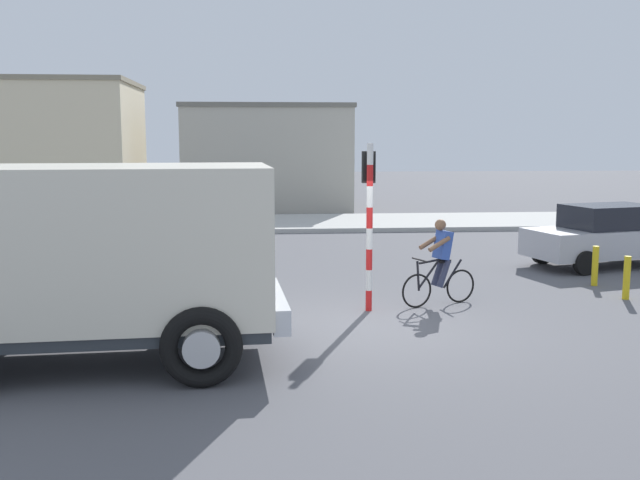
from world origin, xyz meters
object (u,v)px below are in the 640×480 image
cyclist (440,262)px  bollard_far (595,266)px  truck_foreground (90,252)px  car_red_near (605,235)px  traffic_light_pole (369,203)px  bollard_near (627,278)px

cyclist → bollard_far: (3.97, 1.59, -0.41)m
truck_foreground → cyclist: 6.86m
truck_foreground → cyclist: size_ratio=3.23×
car_red_near → bollard_far: (-1.39, -2.35, -0.37)m
truck_foreground → traffic_light_pole: bearing=33.4°
truck_foreground → bollard_far: truck_foreground is taller
car_red_near → bollard_near: bearing=-110.3°
truck_foreground → traffic_light_pole: traffic_light_pole is taller
truck_foreground → car_red_near: (11.34, 7.18, -0.85)m
car_red_near → truck_foreground: bearing=-147.7°
cyclist → car_red_near: cyclist is taller
truck_foreground → cyclist: truck_foreground is taller
traffic_light_pole → bollard_near: size_ratio=3.56×
bollard_far → truck_foreground: bearing=-154.1°
truck_foreground → cyclist: bearing=28.4°
traffic_light_pole → bollard_far: size_ratio=3.56×
cyclist → car_red_near: size_ratio=0.40×
cyclist → traffic_light_pole: bearing=-169.8°
bollard_near → bollard_far: size_ratio=1.00×
traffic_light_pole → bollard_far: (5.44, 1.85, -1.62)m
car_red_near → bollard_far: 2.75m
cyclist → bollard_far: cyclist is taller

